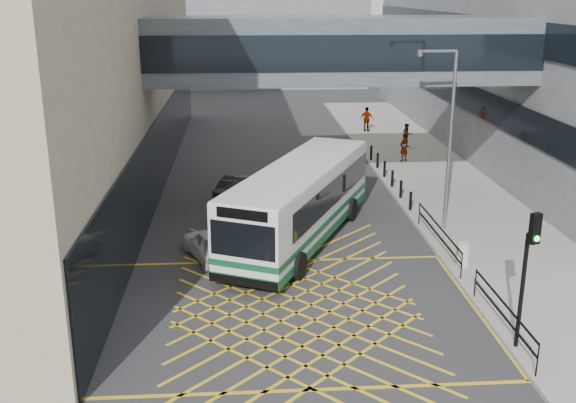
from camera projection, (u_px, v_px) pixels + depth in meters
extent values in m
plane|color=#333335|center=(296.00, 313.00, 22.18)|extent=(120.00, 120.00, 0.00)
cube|color=black|center=(163.00, 148.00, 36.41)|extent=(0.10, 41.50, 4.00)
cube|color=black|center=(447.00, 88.00, 44.61)|extent=(0.10, 43.50, 1.60)
cube|color=black|center=(451.00, 25.00, 43.41)|extent=(0.10, 43.50, 1.60)
cube|color=slate|center=(237.00, 1.00, 76.45)|extent=(28.00, 16.00, 18.00)
cube|color=#44494E|center=(340.00, 50.00, 31.55)|extent=(20.00, 4.00, 3.00)
cube|color=black|center=(347.00, 53.00, 29.63)|extent=(19.50, 0.06, 1.60)
cube|color=black|center=(334.00, 46.00, 33.47)|extent=(19.50, 0.06, 1.60)
cube|color=gray|center=(437.00, 182.00, 37.02)|extent=(6.00, 54.00, 0.16)
cube|color=gold|center=(296.00, 313.00, 22.18)|extent=(12.00, 9.00, 0.01)
cube|color=silver|center=(300.00, 201.00, 28.05)|extent=(7.20, 11.55, 2.83)
cube|color=#0E4727|center=(300.00, 229.00, 28.42)|extent=(7.26, 11.60, 0.36)
cube|color=#0E4727|center=(300.00, 216.00, 28.26)|extent=(7.27, 11.61, 0.23)
cube|color=black|center=(305.00, 188.00, 28.50)|extent=(6.64, 10.24, 1.10)
cube|color=black|center=(243.00, 240.00, 22.86)|extent=(2.22, 1.08, 1.26)
cube|color=black|center=(242.00, 214.00, 22.56)|extent=(1.74, 0.85, 0.37)
cube|color=silver|center=(300.00, 168.00, 27.63)|extent=(7.14, 11.44, 0.10)
cube|color=black|center=(243.00, 282.00, 23.30)|extent=(2.42, 1.19, 0.31)
cube|color=black|center=(339.00, 193.00, 33.56)|extent=(2.42, 1.19, 0.31)
cylinder|color=black|center=(233.00, 256.00, 25.52)|extent=(0.70, 1.07, 1.05)
cylinder|color=black|center=(299.00, 266.00, 24.62)|extent=(0.70, 1.07, 1.05)
cylinder|color=black|center=(298.00, 203.00, 31.86)|extent=(0.70, 1.07, 1.05)
cylinder|color=black|center=(351.00, 209.00, 30.97)|extent=(0.70, 1.07, 1.05)
imported|color=white|center=(212.00, 244.00, 26.42)|extent=(3.07, 4.31, 1.27)
imported|color=black|center=(241.00, 187.00, 33.96)|extent=(3.08, 4.51, 1.31)
imported|color=gray|center=(305.00, 160.00, 39.37)|extent=(3.02, 4.67, 1.35)
cylinder|color=black|center=(522.00, 291.00, 19.28)|extent=(0.16, 0.16, 3.54)
cube|color=black|center=(535.00, 229.00, 18.48)|extent=(0.33, 0.27, 0.88)
sphere|color=#19E533|center=(537.00, 239.00, 18.47)|extent=(0.21, 0.21, 0.17)
cylinder|color=slate|center=(450.00, 143.00, 28.52)|extent=(0.16, 0.16, 7.65)
cube|color=slate|center=(439.00, 51.00, 27.29)|extent=(1.53, 0.16, 0.10)
cylinder|color=slate|center=(420.00, 53.00, 27.23)|extent=(0.28, 0.28, 0.24)
cylinder|color=#ADA89E|center=(463.00, 254.00, 25.51)|extent=(0.51, 0.51, 0.88)
cube|color=black|center=(504.00, 304.00, 20.35)|extent=(0.05, 5.00, 0.05)
cube|color=black|center=(503.00, 315.00, 20.47)|extent=(0.05, 5.00, 0.05)
cube|color=black|center=(439.00, 226.00, 27.01)|extent=(0.05, 6.00, 0.05)
cube|color=black|center=(438.00, 236.00, 27.13)|extent=(0.05, 6.00, 0.05)
cylinder|color=black|center=(538.00, 360.00, 18.10)|extent=(0.04, 0.04, 1.00)
cylinder|color=black|center=(475.00, 283.00, 22.86)|extent=(0.04, 0.04, 1.00)
cylinder|color=black|center=(462.00, 266.00, 24.29)|extent=(0.04, 0.04, 1.00)
cylinder|color=black|center=(419.00, 213.00, 30.00)|extent=(0.04, 0.04, 1.00)
cylinder|color=black|center=(411.00, 201.00, 31.92)|extent=(0.14, 0.14, 0.90)
cylinder|color=black|center=(401.00, 189.00, 33.83)|extent=(0.14, 0.14, 0.90)
cylinder|color=black|center=(392.00, 179.00, 35.73)|extent=(0.14, 0.14, 0.90)
cylinder|color=black|center=(385.00, 169.00, 37.63)|extent=(0.14, 0.14, 0.90)
cylinder|color=black|center=(378.00, 160.00, 39.54)|extent=(0.14, 0.14, 0.90)
cylinder|color=black|center=(371.00, 153.00, 41.44)|extent=(0.14, 0.14, 0.90)
imported|color=gray|center=(404.00, 148.00, 41.01)|extent=(0.82, 0.77, 1.68)
imported|color=gray|center=(407.00, 135.00, 44.73)|extent=(0.81, 0.54, 1.56)
imported|color=gray|center=(367.00, 119.00, 49.66)|extent=(1.17, 1.03, 1.81)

